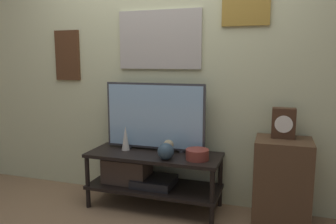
% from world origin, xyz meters
% --- Properties ---
extents(ground_plane, '(12.00, 12.00, 0.00)m').
position_xyz_m(ground_plane, '(0.00, 0.00, 0.00)').
color(ground_plane, '#846647').
extents(wall_back, '(6.40, 0.08, 2.70)m').
position_xyz_m(wall_back, '(0.00, 0.55, 1.36)').
color(wall_back, beige).
rests_on(wall_back, ground_plane).
extents(media_console, '(1.19, 0.46, 0.50)m').
position_xyz_m(media_console, '(-0.09, 0.27, 0.32)').
color(media_console, black).
rests_on(media_console, ground_plane).
extents(television, '(0.94, 0.05, 0.62)m').
position_xyz_m(television, '(-0.03, 0.37, 0.82)').
color(television, '#333338').
rests_on(television, media_console).
extents(vase_round_glass, '(0.14, 0.14, 0.14)m').
position_xyz_m(vase_round_glass, '(0.16, 0.13, 0.57)').
color(vase_round_glass, '#2D4251').
rests_on(vase_round_glass, media_console).
extents(vase_slim_bronze, '(0.07, 0.07, 0.23)m').
position_xyz_m(vase_slim_bronze, '(-0.29, 0.30, 0.62)').
color(vase_slim_bronze, beige).
rests_on(vase_slim_bronze, media_console).
extents(vase_wide_bowl, '(0.19, 0.19, 0.09)m').
position_xyz_m(vase_wide_bowl, '(0.41, 0.21, 0.55)').
color(vase_wide_bowl, brown).
rests_on(vase_wide_bowl, media_console).
extents(decorative_bust, '(0.09, 0.09, 0.13)m').
position_xyz_m(decorative_bust, '(0.13, 0.27, 0.58)').
color(decorative_bust, tan).
rests_on(decorative_bust, media_console).
extents(side_table, '(0.44, 0.38, 0.70)m').
position_xyz_m(side_table, '(1.09, 0.31, 0.35)').
color(side_table, '#513823').
rests_on(side_table, ground_plane).
extents(mantel_clock, '(0.18, 0.11, 0.24)m').
position_xyz_m(mantel_clock, '(1.08, 0.37, 0.83)').
color(mantel_clock, '#422819').
rests_on(mantel_clock, side_table).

